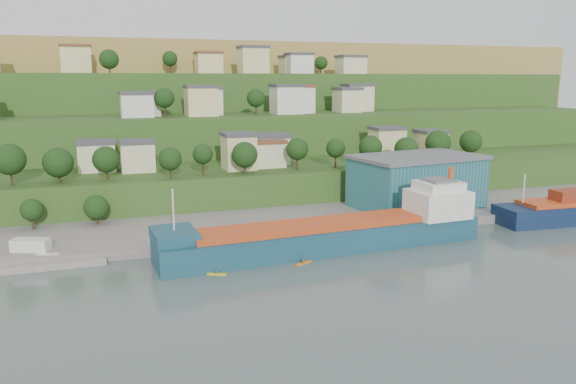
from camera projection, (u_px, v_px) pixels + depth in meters
name	position (u px, v px, depth m)	size (l,w,h in m)	color
ground	(313.00, 267.00, 100.74)	(500.00, 500.00, 0.00)	#42504A
quay	(348.00, 221.00, 133.07)	(220.00, 26.00, 4.00)	slate
hillside	(178.00, 152.00, 257.09)	(360.00, 210.36, 96.00)	#284719
cargo_ship_near	(335.00, 236.00, 110.99)	(66.59, 13.98, 16.99)	#14394C
warehouse	(417.00, 181.00, 138.57)	(33.34, 23.13, 12.80)	#1F515E
caravan	(31.00, 247.00, 103.33)	(6.65, 2.77, 3.10)	silver
dinghy	(48.00, 256.00, 101.64)	(4.13, 1.55, 0.83)	silver
kayak_orange	(303.00, 262.00, 102.43)	(3.60, 2.12, 0.92)	orange
kayak_yellow	(217.00, 273.00, 96.74)	(3.31, 1.91, 0.84)	gold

